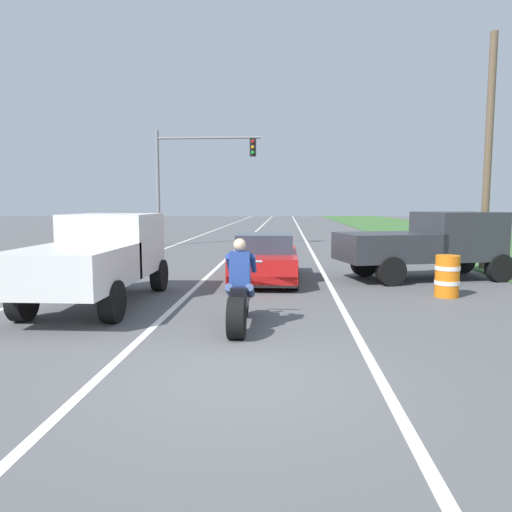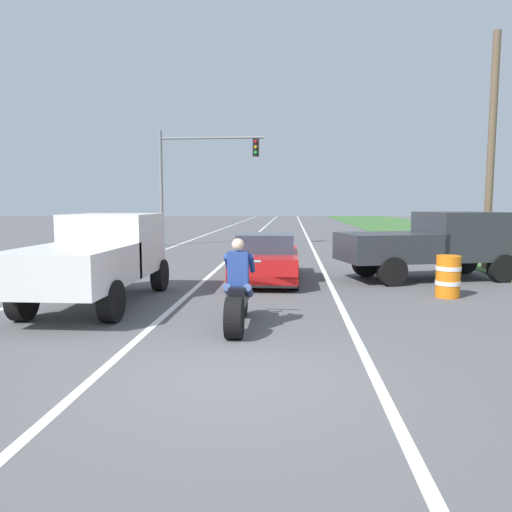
# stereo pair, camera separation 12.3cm
# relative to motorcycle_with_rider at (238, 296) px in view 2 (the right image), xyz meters

# --- Properties ---
(ground_plane) EXTENTS (160.00, 160.00, 0.00)m
(ground_plane) POSITION_rel_motorcycle_with_rider_xyz_m (0.22, -2.35, -0.59)
(ground_plane) COLOR #565659
(lane_stripe_left_solid) EXTENTS (0.14, 120.00, 0.01)m
(lane_stripe_left_solid) POSITION_rel_motorcycle_with_rider_xyz_m (-5.18, 17.65, -0.59)
(lane_stripe_left_solid) COLOR white
(lane_stripe_left_solid) RESTS_ON ground
(lane_stripe_right_solid) EXTENTS (0.14, 120.00, 0.01)m
(lane_stripe_right_solid) POSITION_rel_motorcycle_with_rider_xyz_m (2.02, 17.65, -0.59)
(lane_stripe_right_solid) COLOR white
(lane_stripe_right_solid) RESTS_ON ground
(lane_stripe_centre_dashed) EXTENTS (0.14, 120.00, 0.01)m
(lane_stripe_centre_dashed) POSITION_rel_motorcycle_with_rider_xyz_m (-1.58, 17.65, -0.59)
(lane_stripe_centre_dashed) COLOR white
(lane_stripe_centre_dashed) RESTS_ON ground
(grass_verge_right) EXTENTS (10.00, 120.00, 0.06)m
(grass_verge_right) POSITION_rel_motorcycle_with_rider_xyz_m (12.14, 17.65, -0.56)
(grass_verge_right) COLOR #3D6B33
(grass_verge_right) RESTS_ON ground
(motorcycle_with_rider) EXTENTS (0.70, 2.21, 1.62)m
(motorcycle_with_rider) POSITION_rel_motorcycle_with_rider_xyz_m (0.00, 0.00, 0.00)
(motorcycle_with_rider) COLOR black
(motorcycle_with_rider) RESTS_ON ground
(sports_car_red) EXTENTS (1.84, 4.30, 1.37)m
(sports_car_red) POSITION_rel_motorcycle_with_rider_xyz_m (0.21, 5.45, 0.04)
(sports_car_red) COLOR red
(sports_car_red) RESTS_ON ground
(pickup_truck_left_lane_white) EXTENTS (2.02, 4.80, 1.98)m
(pickup_truck_left_lane_white) POSITION_rel_motorcycle_with_rider_xyz_m (-3.30, 1.94, 0.51)
(pickup_truck_left_lane_white) COLOR silver
(pickup_truck_left_lane_white) RESTS_ON ground
(pickup_truck_right_shoulder_dark_grey) EXTENTS (5.14, 3.14, 1.98)m
(pickup_truck_right_shoulder_dark_grey) POSITION_rel_motorcycle_with_rider_xyz_m (5.00, 6.02, 0.51)
(pickup_truck_right_shoulder_dark_grey) COLOR #2D3035
(pickup_truck_right_shoulder_dark_grey) RESTS_ON ground
(traffic_light_mast_near) EXTENTS (5.49, 0.34, 6.00)m
(traffic_light_mast_near) POSITION_rel_motorcycle_with_rider_xyz_m (-4.16, 16.70, 3.46)
(traffic_light_mast_near) COLOR gray
(traffic_light_mast_near) RESTS_ON ground
(utility_pole_roadside) EXTENTS (0.24, 0.24, 7.70)m
(utility_pole_roadside) POSITION_rel_motorcycle_with_rider_xyz_m (7.42, 8.10, 3.26)
(utility_pole_roadside) COLOR brown
(utility_pole_roadside) RESTS_ON ground
(construction_barrel_nearest) EXTENTS (0.58, 0.58, 1.00)m
(construction_barrel_nearest) POSITION_rel_motorcycle_with_rider_xyz_m (4.66, 3.27, -0.09)
(construction_barrel_nearest) COLOR orange
(construction_barrel_nearest) RESTS_ON ground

